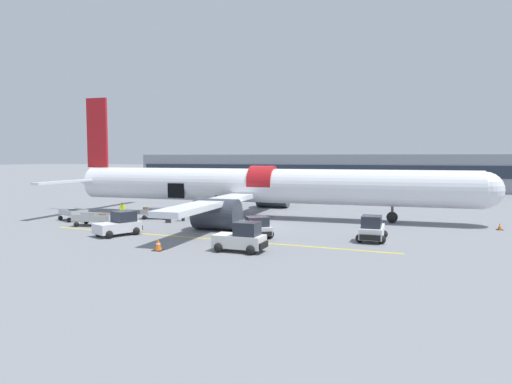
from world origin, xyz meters
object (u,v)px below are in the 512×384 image
at_px(baggage_cart_empty, 74,215).
at_px(suitcase_on_tarmac_upright, 168,220).
at_px(baggage_tug_spare, 372,230).
at_px(airplane, 257,187).
at_px(baggage_cart_loading, 157,213).
at_px(baggage_tug_lead, 241,239).
at_px(ground_crew_loader_a, 183,212).
at_px(baggage_cart_queued, 95,220).
at_px(ground_crew_driver, 198,210).
at_px(baggage_tug_rear, 256,228).
at_px(baggage_tug_mid, 119,225).
at_px(ground_crew_loader_b, 123,211).

xyz_separation_m(baggage_cart_empty, suitcase_on_tarmac_upright, (8.60, 1.23, -0.28)).
bearing_deg(suitcase_on_tarmac_upright, baggage_tug_spare, -10.62).
height_order(airplane, baggage_cart_loading, airplane).
height_order(baggage_tug_spare, baggage_cart_loading, baggage_tug_spare).
xyz_separation_m(baggage_tug_lead, baggage_tug_spare, (7.15, 5.90, -0.02)).
bearing_deg(ground_crew_loader_a, baggage_cart_loading, 164.03).
xyz_separation_m(baggage_cart_queued, ground_crew_loader_a, (5.56, 4.62, 0.33)).
xyz_separation_m(baggage_cart_empty, ground_crew_driver, (10.14, 3.85, 0.32)).
distance_m(baggage_tug_rear, suitcase_on_tarmac_upright, 10.02).
bearing_deg(baggage_cart_empty, airplane, 25.90).
bearing_deg(baggage_cart_loading, ground_crew_loader_a, -15.97).
distance_m(airplane, baggage_cart_loading, 9.46).
height_order(airplane, baggage_cart_queued, airplane).
bearing_deg(baggage_tug_lead, ground_crew_driver, 125.26).
distance_m(baggage_tug_spare, suitcase_on_tarmac_upright, 17.26).
distance_m(baggage_tug_lead, ground_crew_driver, 14.32).
relative_size(baggage_tug_mid, baggage_tug_spare, 1.06).
xyz_separation_m(baggage_tug_lead, baggage_cart_empty, (-18.41, 7.84, -0.23)).
height_order(baggage_cart_empty, suitcase_on_tarmac_upright, baggage_cart_empty).
xyz_separation_m(baggage_tug_mid, ground_crew_loader_a, (1.10, 7.82, 0.09)).
bearing_deg(baggage_cart_queued, baggage_cart_loading, 65.59).
relative_size(baggage_cart_loading, baggage_cart_empty, 1.04).
height_order(baggage_tug_lead, ground_crew_loader_a, baggage_tug_lead).
bearing_deg(ground_crew_loader_b, baggage_cart_empty, -170.12).
relative_size(baggage_cart_queued, ground_crew_loader_b, 2.52).
bearing_deg(baggage_tug_rear, baggage_tug_spare, 7.03).
bearing_deg(suitcase_on_tarmac_upright, ground_crew_loader_a, 62.84).
bearing_deg(ground_crew_loader_b, suitcase_on_tarmac_upright, 6.32).
distance_m(baggage_tug_rear, ground_crew_loader_a, 10.06).
bearing_deg(suitcase_on_tarmac_upright, baggage_tug_mid, -93.52).
distance_m(baggage_tug_spare, baggage_cart_loading, 20.07).
distance_m(baggage_cart_queued, ground_crew_driver, 8.68).
distance_m(airplane, suitcase_on_tarmac_upright, 8.82).
bearing_deg(baggage_tug_lead, baggage_cart_queued, 158.31).
relative_size(airplane, baggage_cart_loading, 11.09).
bearing_deg(ground_crew_driver, baggage_tug_rear, -41.74).
relative_size(ground_crew_loader_b, suitcase_on_tarmac_upright, 2.78).
bearing_deg(airplane, suitcase_on_tarmac_upright, -135.81).
bearing_deg(baggage_cart_loading, ground_crew_loader_b, -123.58).
height_order(baggage_tug_mid, baggage_tug_rear, baggage_tug_mid).
distance_m(baggage_tug_mid, suitcase_on_tarmac_upright, 6.48).
bearing_deg(baggage_tug_lead, baggage_tug_rear, 97.96).
xyz_separation_m(airplane, baggage_tug_lead, (3.76, -14.96, -2.05)).
xyz_separation_m(ground_crew_loader_a, ground_crew_driver, (0.83, 1.25, 0.03)).
bearing_deg(baggage_tug_lead, suitcase_on_tarmac_upright, 137.20).
distance_m(airplane, ground_crew_driver, 5.90).
height_order(baggage_tug_rear, baggage_cart_loading, baggage_tug_rear).
xyz_separation_m(airplane, baggage_tug_rear, (3.07, -10.03, -2.16)).
relative_size(baggage_cart_loading, ground_crew_driver, 2.25).
bearing_deg(ground_crew_driver, baggage_cart_queued, -137.46).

